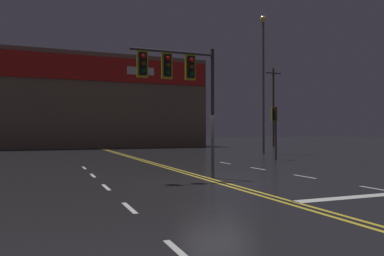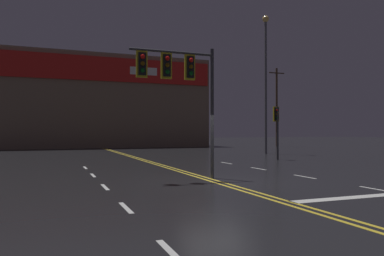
# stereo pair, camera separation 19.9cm
# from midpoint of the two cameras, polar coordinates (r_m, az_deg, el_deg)

# --- Properties ---
(ground_plane) EXTENTS (200.00, 200.00, 0.00)m
(ground_plane) POSITION_cam_midpoint_polar(r_m,az_deg,el_deg) (13.97, 3.27, -8.13)
(ground_plane) COLOR black
(road_markings) EXTENTS (11.92, 60.00, 0.01)m
(road_markings) POSITION_cam_midpoint_polar(r_m,az_deg,el_deg) (13.63, 7.03, -8.30)
(road_markings) COLOR gold
(road_markings) RESTS_ON ground
(traffic_signal_median) EXTENTS (3.39, 0.36, 5.13)m
(traffic_signal_median) POSITION_cam_midpoint_polar(r_m,az_deg,el_deg) (14.45, -2.55, 7.97)
(traffic_signal_median) COLOR #38383D
(traffic_signal_median) RESTS_ON ground
(traffic_signal_corner_northeast) EXTENTS (0.42, 0.36, 3.51)m
(traffic_signal_corner_northeast) POSITION_cam_midpoint_polar(r_m,az_deg,el_deg) (25.28, 12.29, 1.10)
(traffic_signal_corner_northeast) COLOR #38383D
(traffic_signal_corner_northeast) RESTS_ON ground
(streetlight_near_right) EXTENTS (0.56, 0.56, 11.70)m
(streetlight_near_right) POSITION_cam_midpoint_polar(r_m,az_deg,el_deg) (32.63, 10.64, 8.96)
(streetlight_near_right) COLOR #59595E
(streetlight_near_right) RESTS_ON ground
(building_backdrop) EXTENTS (25.78, 10.23, 10.81)m
(building_backdrop) POSITION_cam_midpoint_polar(r_m,az_deg,el_deg) (48.14, -14.68, 3.68)
(building_backdrop) COLOR #7A6651
(building_backdrop) RESTS_ON ground
(utility_pole_row) EXTENTS (44.55, 0.26, 12.76)m
(utility_pole_row) POSITION_cam_midpoint_polar(r_m,az_deg,el_deg) (40.52, -17.07, 5.25)
(utility_pole_row) COLOR #4C3828
(utility_pole_row) RESTS_ON ground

